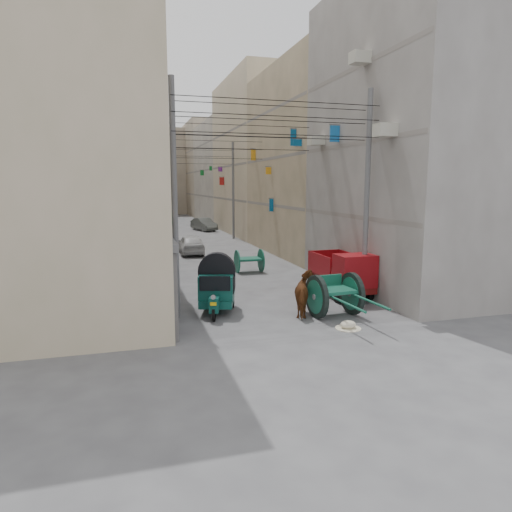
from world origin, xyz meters
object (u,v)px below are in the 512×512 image
object	(u,v)px
tonga_cart	(335,294)
horse	(306,294)
auto_rickshaw	(217,285)
distant_car_white	(191,244)
feed_sack	(348,325)
distant_car_grey	(204,224)
mini_truck	(345,276)
second_cart	(249,260)
distant_car_green	(160,220)

from	to	relation	value
tonga_cart	horse	distance (m)	0.98
auto_rickshaw	distant_car_white	size ratio (longest dim) A/B	0.63
tonga_cart	feed_sack	distance (m)	1.56
horse	distant_car_grey	bearing A→B (deg)	-73.47
horse	mini_truck	bearing A→B (deg)	-123.39
tonga_cart	horse	bearing A→B (deg)	149.81
feed_sack	distant_car_grey	bearing A→B (deg)	88.47
distant_car_grey	distant_car_white	bearing A→B (deg)	-118.19
horse	feed_sack	bearing A→B (deg)	130.15
horse	auto_rickshaw	bearing A→B (deg)	-3.73
mini_truck	feed_sack	distance (m)	4.16
auto_rickshaw	feed_sack	world-z (taller)	auto_rickshaw
second_cart	feed_sack	size ratio (longest dim) A/B	2.67
second_cart	feed_sack	world-z (taller)	second_cart
feed_sack	distant_car_white	world-z (taller)	distant_car_white
second_cart	horse	size ratio (longest dim) A/B	0.76
tonga_cart	distant_car_grey	xyz separation A→B (m)	(0.68, 30.89, -0.15)
auto_rickshaw	distant_car_green	bearing A→B (deg)	105.56
mini_truck	distant_car_grey	xyz separation A→B (m)	(-0.89, 28.60, -0.27)
auto_rickshaw	second_cart	size ratio (longest dim) A/B	1.78
feed_sack	horse	xyz separation A→B (m)	(-0.69, 1.84, 0.62)
second_cart	tonga_cart	bearing A→B (deg)	-85.05
distant_car_grey	distant_car_green	size ratio (longest dim) A/B	0.96
second_cart	distant_car_grey	distance (m)	22.38
tonga_cart	distant_car_green	distance (m)	38.26
distant_car_white	distant_car_green	world-z (taller)	distant_car_white
second_cart	horse	bearing A→B (deg)	-90.98
tonga_cart	distant_car_green	size ratio (longest dim) A/B	0.85
auto_rickshaw	horse	size ratio (longest dim) A/B	1.36
horse	distant_car_green	size ratio (longest dim) A/B	0.45
second_cart	horse	world-z (taller)	horse
horse	distant_car_white	xyz separation A→B (m)	(-1.88, 15.35, -0.10)
mini_truck	horse	xyz separation A→B (m)	(-2.45, -1.86, -0.15)
auto_rickshaw	horse	distance (m)	3.18
tonga_cart	second_cart	xyz separation A→B (m)	(-0.74, 8.56, -0.14)
horse	distant_car_white	distance (m)	15.47
second_cart	feed_sack	xyz separation A→B (m)	(0.55, -9.96, -0.51)
mini_truck	distant_car_white	size ratio (longest dim) A/B	0.88
feed_sack	horse	world-z (taller)	horse
auto_rickshaw	second_cart	bearing A→B (deg)	82.67
distant_car_white	horse	bearing A→B (deg)	97.96
horse	distant_car_grey	xyz separation A→B (m)	(1.56, 30.46, -0.12)
tonga_cart	second_cart	world-z (taller)	tonga_cart
auto_rickshaw	horse	xyz separation A→B (m)	(2.91, -1.25, -0.21)
tonga_cart	mini_truck	world-z (taller)	mini_truck
distant_car_grey	distant_car_green	xyz separation A→B (m)	(-3.79, 7.25, -0.05)
auto_rickshaw	distant_car_green	world-z (taller)	auto_rickshaw
auto_rickshaw	feed_sack	size ratio (longest dim) A/B	4.74
distant_car_grey	feed_sack	bearing A→B (deg)	-106.88
horse	tonga_cart	bearing A→B (deg)	173.26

